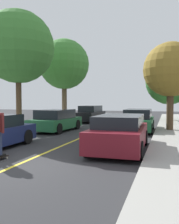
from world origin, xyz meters
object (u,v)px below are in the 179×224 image
at_px(parked_car_right_nearest, 120,133).
at_px(street_tree_left_near, 64,65).
at_px(parked_car_left_far, 90,114).
at_px(street_tree_right_near, 170,81).
at_px(parked_car_left_near, 56,120).
at_px(fire_hydrant, 10,127).
at_px(street_tree_left_nearest, 18,47).
at_px(street_tree_right_nearest, 171,70).
at_px(parked_car_right_near, 138,120).

xyz_separation_m(parked_car_right_nearest, street_tree_left_near, (-6.90, 10.15, 4.42)).
bearing_deg(parked_car_left_far, street_tree_left_near, -139.50).
relative_size(parked_car_left_far, street_tree_right_near, 0.76).
bearing_deg(street_tree_left_near, parked_car_right_nearest, -55.79).
bearing_deg(street_tree_left_near, parked_car_left_near, -71.07).
distance_m(parked_car_left_far, street_tree_right_near, 7.98).
height_order(parked_car_left_near, fire_hydrant, parked_car_left_near).
distance_m(street_tree_left_nearest, street_tree_right_nearest, 9.39).
distance_m(street_tree_left_nearest, street_tree_left_near, 6.73).
xyz_separation_m(parked_car_left_far, street_tree_left_near, (-1.89, -1.61, 4.39)).
bearing_deg(street_tree_right_near, street_tree_left_nearest, -128.76).
bearing_deg(parked_car_right_nearest, parked_car_right_near, 89.99).
relative_size(street_tree_left_near, street_tree_right_nearest, 1.33).
height_order(parked_car_left_far, street_tree_left_near, street_tree_left_near).
relative_size(street_tree_right_nearest, street_tree_right_near, 0.92).
bearing_deg(parked_car_right_near, street_tree_right_nearest, 9.33).
bearing_deg(street_tree_right_near, parked_car_right_nearest, -97.48).
bearing_deg(parked_car_right_nearest, parked_car_left_near, 137.14).
height_order(street_tree_left_near, street_tree_right_near, street_tree_left_near).
relative_size(parked_car_right_nearest, parked_car_right_near, 1.03).
distance_m(parked_car_right_nearest, street_tree_right_near, 14.81).
height_order(parked_car_right_nearest, street_tree_right_nearest, street_tree_right_nearest).
relative_size(parked_car_left_far, fire_hydrant, 6.38).
xyz_separation_m(parked_car_right_near, fire_hydrant, (-6.51, -4.11, -0.20)).
bearing_deg(fire_hydrant, parked_car_left_near, 60.23).
relative_size(parked_car_left_near, parked_car_right_nearest, 0.98).
bearing_deg(parked_car_right_near, street_tree_left_nearest, -158.47).
distance_m(street_tree_right_nearest, fire_hydrant, 10.06).
relative_size(parked_car_left_far, street_tree_right_nearest, 0.83).
bearing_deg(fire_hydrant, street_tree_left_near, 92.72).
bearing_deg(parked_car_left_near, street_tree_left_near, 108.93).
distance_m(street_tree_right_nearest, street_tree_right_near, 7.91).
xyz_separation_m(street_tree_left_near, fire_hydrant, (0.39, -8.12, -4.62)).
xyz_separation_m(parked_car_left_near, street_tree_left_near, (-1.88, 5.50, 4.43)).
height_order(parked_car_right_nearest, parked_car_right_near, parked_car_right_near).
xyz_separation_m(parked_car_right_near, street_tree_right_nearest, (1.88, 0.31, 3.13)).
bearing_deg(street_tree_right_nearest, street_tree_left_near, 157.15).
relative_size(parked_car_right_near, fire_hydrant, 5.89).
distance_m(parked_car_left_far, fire_hydrant, 9.84).
height_order(parked_car_left_near, street_tree_left_near, street_tree_left_near).
height_order(parked_car_left_near, street_tree_right_near, street_tree_right_near).
relative_size(parked_car_left_near, street_tree_left_nearest, 0.58).
height_order(parked_car_left_far, street_tree_left_nearest, street_tree_left_nearest).
bearing_deg(parked_car_right_nearest, fire_hydrant, 162.67).
distance_m(street_tree_left_nearest, fire_hydrant, 4.89).
bearing_deg(street_tree_right_nearest, parked_car_right_near, -170.67).
xyz_separation_m(parked_car_right_nearest, street_tree_left_nearest, (-6.90, 3.42, 4.47)).
bearing_deg(parked_car_left_near, street_tree_right_nearest, 14.57).
bearing_deg(street_tree_right_near, parked_car_left_far, -159.37).
relative_size(parked_car_right_nearest, fire_hydrant, 6.03).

